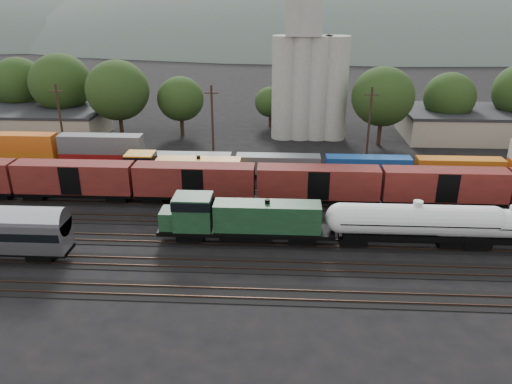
# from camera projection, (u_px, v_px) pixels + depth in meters

# --- Properties ---
(ground) EXTENTS (600.00, 600.00, 0.00)m
(ground) POSITION_uv_depth(u_px,v_px,m) (290.00, 223.00, 58.46)
(ground) COLOR black
(tracks) EXTENTS (180.00, 33.20, 0.20)m
(tracks) POSITION_uv_depth(u_px,v_px,m) (290.00, 222.00, 58.44)
(tracks) COLOR black
(tracks) RESTS_ON ground
(green_locomotive) EXTENTS (18.79, 3.32, 4.97)m
(green_locomotive) POSITION_uv_depth(u_px,v_px,m) (236.00, 218.00, 53.07)
(green_locomotive) COLOR black
(green_locomotive) RESTS_ON ground
(tank_car_a) EXTENTS (18.86, 3.38, 4.94)m
(tank_car_a) POSITION_uv_depth(u_px,v_px,m) (416.00, 222.00, 52.08)
(tank_car_a) COLOR white
(tank_car_a) RESTS_ON ground
(tank_car_b) EXTENTS (17.55, 3.14, 4.60)m
(tank_car_b) POSITION_uv_depth(u_px,v_px,m) (511.00, 225.00, 51.66)
(tank_car_b) COLOR white
(tank_car_b) RESTS_ON ground
(orange_locomotive) EXTENTS (18.82, 3.14, 4.70)m
(orange_locomotive) POSITION_uv_depth(u_px,v_px,m) (176.00, 170.00, 67.46)
(orange_locomotive) COLOR black
(orange_locomotive) RESTS_ON ground
(boxcar_string) EXTENTS (138.20, 2.90, 4.20)m
(boxcar_string) POSITION_uv_depth(u_px,v_px,m) (195.00, 181.00, 62.50)
(boxcar_string) COLOR black
(boxcar_string) RESTS_ON ground
(container_wall) EXTENTS (178.40, 2.60, 5.80)m
(container_wall) POSITION_uv_depth(u_px,v_px,m) (326.00, 161.00, 71.02)
(container_wall) COLOR black
(container_wall) RESTS_ON ground
(grain_silo) EXTENTS (13.40, 5.00, 29.00)m
(grain_silo) POSITION_uv_depth(u_px,v_px,m) (309.00, 76.00, 87.26)
(grain_silo) COLOR #A4A297
(grain_silo) RESTS_ON ground
(industrial_sheds) EXTENTS (119.38, 17.26, 5.10)m
(industrial_sheds) POSITION_uv_depth(u_px,v_px,m) (326.00, 125.00, 89.71)
(industrial_sheds) COLOR #9E937F
(industrial_sheds) RESTS_ON ground
(tree_band) EXTENTS (166.94, 22.95, 14.50)m
(tree_band) POSITION_uv_depth(u_px,v_px,m) (274.00, 92.00, 89.79)
(tree_band) COLOR black
(tree_band) RESTS_ON ground
(utility_poles) EXTENTS (122.20, 0.36, 12.00)m
(utility_poles) POSITION_uv_depth(u_px,v_px,m) (290.00, 124.00, 76.42)
(utility_poles) COLOR black
(utility_poles) RESTS_ON ground
(distant_hills) EXTENTS (860.00, 286.00, 130.00)m
(distant_hills) POSITION_uv_depth(u_px,v_px,m) (325.00, 69.00, 305.20)
(distant_hills) COLOR #59665B
(distant_hills) RESTS_ON ground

